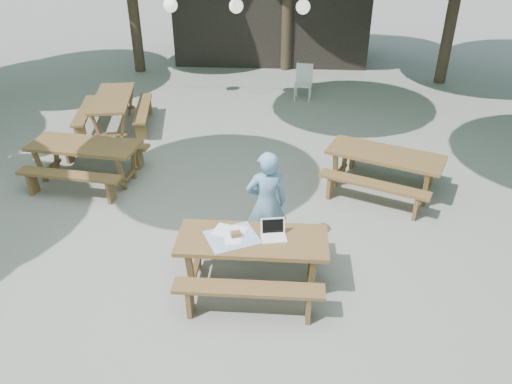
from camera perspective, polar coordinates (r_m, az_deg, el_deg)
The scene contains 11 objects.
ground at distance 8.05m, azimuth -4.94°, elevation -4.63°, with size 80.00×80.00×0.00m, color slate.
pavilion at distance 17.31m, azimuth 1.88°, elevation 19.78°, with size 6.00×3.00×2.80m, color black.
main_picnic_table at distance 6.83m, azimuth -0.41°, elevation -7.78°, with size 2.00×1.58×0.75m.
picnic_table_nw at distance 9.84m, azimuth -18.75°, elevation 3.31°, with size 2.08×1.80×0.75m.
picnic_table_ne at distance 9.26m, azimuth 14.31°, elevation 2.30°, with size 2.37×2.20×0.75m.
picnic_table_far_w at distance 12.06m, azimuth -15.87°, elevation 8.80°, with size 1.88×2.14×0.75m.
woman at distance 7.20m, azimuth 1.22°, elevation -1.31°, with size 0.60×0.39×1.65m, color #6693BA.
plastic_chair at distance 13.55m, azimuth 5.39°, elevation 11.60°, with size 0.49×0.49×0.90m.
laptop at distance 6.62m, azimuth 1.99°, elevation -4.64°, with size 0.37×0.31×0.24m.
tabletop_clutter at distance 6.64m, azimuth -2.71°, elevation -5.08°, with size 0.83×0.78×0.08m.
paper_lanterns at distance 12.76m, azimuth -2.21°, elevation 20.49°, with size 9.00×0.34×0.38m.
Camera 1 is at (1.14, -6.49, 4.62)m, focal length 35.00 mm.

